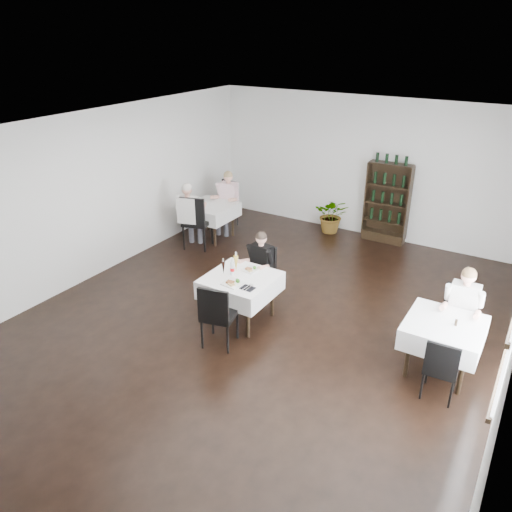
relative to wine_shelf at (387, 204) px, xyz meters
The scene contains 23 objects.
room_shell 4.40m from the wine_shelf, 97.92° to the right, with size 9.00×9.00×9.00m.
wine_shelf is the anchor object (origin of this frame).
main_table 4.41m from the wine_shelf, 101.78° to the right, with size 1.03×1.03×0.77m.
left_table 3.77m from the wine_shelf, 151.20° to the right, with size 0.98×0.98×0.77m.
right_table 4.54m from the wine_shelf, 62.38° to the right, with size 0.98×0.98×0.77m.
potted_tree 1.25m from the wine_shelf, behind, with size 0.73×0.64×0.82m, color #29531C.
main_chair_far 3.63m from the wine_shelf, 106.41° to the right, with size 0.52×0.52×0.94m.
main_chair_near 5.17m from the wine_shelf, 98.77° to the right, with size 0.55×0.56×1.01m.
left_chair_far 3.59m from the wine_shelf, 163.84° to the right, with size 0.53×0.54×1.04m.
left_chair_near 4.05m from the wine_shelf, 142.64° to the right, with size 0.65×0.66×1.16m.
right_chair_far 3.99m from the wine_shelf, 57.86° to the right, with size 0.51×0.52×0.97m.
right_chair_near 5.11m from the wine_shelf, 64.21° to the right, with size 0.42×0.42×0.87m.
diner_main 3.79m from the wine_shelf, 104.68° to the right, with size 0.49×0.50×1.26m.
diner_left_far 3.46m from the wine_shelf, 157.53° to the right, with size 0.55×0.56×1.39m.
diner_left_near 4.16m from the wine_shelf, 143.42° to the right, with size 0.60×0.64×1.43m.
diner_right_far 4.13m from the wine_shelf, 57.76° to the right, with size 0.51×0.50×1.35m.
plate_far 4.14m from the wine_shelf, 102.28° to the right, with size 0.26×0.26×0.07m.
plate_near 4.66m from the wine_shelf, 100.70° to the right, with size 0.29×0.29×0.08m.
pilsner_dark 4.52m from the wine_shelf, 105.12° to the right, with size 0.06×0.06×0.27m.
pilsner_lager 4.33m from the wine_shelf, 104.13° to the right, with size 0.08×0.08×0.34m.
coke_bottle 4.45m from the wine_shelf, 103.57° to the right, with size 0.07×0.07×0.27m.
napkin_cutlery 4.61m from the wine_shelf, 97.55° to the right, with size 0.21×0.23×0.02m.
pepper_mill 4.59m from the wine_shelf, 60.99° to the right, with size 0.03×0.03×0.09m, color black.
Camera 1 is at (3.47, -5.71, 4.31)m, focal length 35.00 mm.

